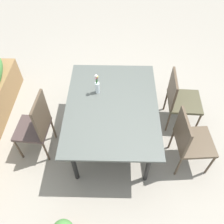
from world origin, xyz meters
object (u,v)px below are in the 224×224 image
at_px(chair_far_side, 37,125).
at_px(dining_table, 112,108).
at_px(chair_near_right, 180,98).
at_px(chair_near_left, 190,139).
at_px(flower_vase, 97,85).

bearing_deg(chair_far_side, dining_table, -74.26).
height_order(dining_table, chair_near_right, chair_near_right).
height_order(chair_near_left, flower_vase, flower_vase).
bearing_deg(chair_near_right, chair_near_left, 2.66).
bearing_deg(flower_vase, chair_near_left, -116.58).
xyz_separation_m(dining_table, chair_near_left, (-0.35, -0.96, -0.15)).
height_order(dining_table, chair_near_left, chair_near_left).
distance_m(chair_near_right, chair_far_side, 1.98).
bearing_deg(dining_table, chair_near_right, -69.84).
relative_size(dining_table, chair_far_side, 1.54).
bearing_deg(chair_far_side, chair_near_right, -69.69).
distance_m(chair_near_right, chair_near_left, 0.70).
xyz_separation_m(dining_table, chair_near_right, (0.35, -0.96, -0.17)).
bearing_deg(chair_near_right, chair_far_side, -71.55).
height_order(dining_table, flower_vase, flower_vase).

